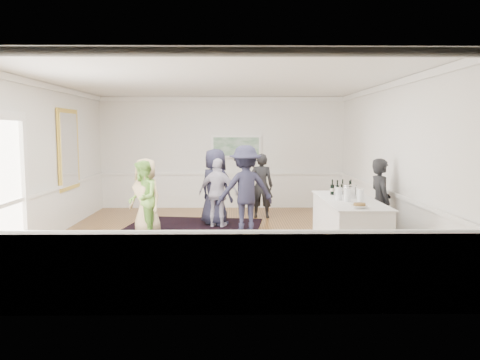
{
  "coord_description": "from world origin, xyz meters",
  "views": [
    {
      "loc": [
        0.36,
        -9.48,
        2.22
      ],
      "look_at": [
        0.47,
        0.2,
        1.21
      ],
      "focal_mm": 35.0,
      "sensor_mm": 36.0,
      "label": 1
    }
  ],
  "objects_px": {
    "guest_lilac": "(218,193)",
    "guest_dark_a": "(245,189)",
    "guest_tan": "(146,197)",
    "bartender": "(380,202)",
    "guest_navy": "(215,187)",
    "guest_dark_b": "(261,186)",
    "nut_bowl": "(359,206)",
    "serving_table": "(348,227)",
    "ice_bucket": "(349,192)",
    "guest_green": "(143,199)"
  },
  "relations": [
    {
      "from": "guest_green",
      "to": "ice_bucket",
      "type": "distance_m",
      "value": 4.26
    },
    {
      "from": "guest_tan",
      "to": "guest_dark_b",
      "type": "bearing_deg",
      "value": 71.14
    },
    {
      "from": "guest_dark_a",
      "to": "bartender",
      "type": "bearing_deg",
      "value": 143.11
    },
    {
      "from": "guest_dark_a",
      "to": "ice_bucket",
      "type": "distance_m",
      "value": 2.53
    },
    {
      "from": "guest_navy",
      "to": "ice_bucket",
      "type": "relative_size",
      "value": 6.97
    },
    {
      "from": "bartender",
      "to": "guest_dark_b",
      "type": "xyz_separation_m",
      "value": [
        -2.16,
        2.86,
        -0.02
      ]
    },
    {
      "from": "guest_tan",
      "to": "ice_bucket",
      "type": "height_order",
      "value": "guest_tan"
    },
    {
      "from": "guest_lilac",
      "to": "guest_dark_a",
      "type": "relative_size",
      "value": 0.84
    },
    {
      "from": "bartender",
      "to": "ice_bucket",
      "type": "xyz_separation_m",
      "value": [
        -0.74,
        -0.52,
        0.27
      ]
    },
    {
      "from": "bartender",
      "to": "serving_table",
      "type": "bearing_deg",
      "value": 126.08
    },
    {
      "from": "guest_green",
      "to": "guest_lilac",
      "type": "height_order",
      "value": "guest_green"
    },
    {
      "from": "guest_dark_b",
      "to": "guest_lilac",
      "type": "bearing_deg",
      "value": 55.36
    },
    {
      "from": "bartender",
      "to": "guest_dark_b",
      "type": "height_order",
      "value": "bartender"
    },
    {
      "from": "guest_tan",
      "to": "guest_lilac",
      "type": "xyz_separation_m",
      "value": [
        1.52,
        0.75,
        -0.02
      ]
    },
    {
      "from": "guest_lilac",
      "to": "guest_tan",
      "type": "bearing_deg",
      "value": 44.02
    },
    {
      "from": "bartender",
      "to": "guest_green",
      "type": "bearing_deg",
      "value": 74.77
    },
    {
      "from": "guest_dark_b",
      "to": "ice_bucket",
      "type": "xyz_separation_m",
      "value": [
        1.43,
        -3.39,
        0.29
      ]
    },
    {
      "from": "guest_green",
      "to": "serving_table",
      "type": "bearing_deg",
      "value": 61.14
    },
    {
      "from": "guest_dark_b",
      "to": "guest_dark_a",
      "type": "bearing_deg",
      "value": 82.99
    },
    {
      "from": "serving_table",
      "to": "nut_bowl",
      "type": "relative_size",
      "value": 9.43
    },
    {
      "from": "bartender",
      "to": "guest_navy",
      "type": "height_order",
      "value": "guest_navy"
    },
    {
      "from": "guest_lilac",
      "to": "guest_navy",
      "type": "bearing_deg",
      "value": -53.9
    },
    {
      "from": "guest_tan",
      "to": "guest_lilac",
      "type": "distance_m",
      "value": 1.7
    },
    {
      "from": "guest_green",
      "to": "guest_navy",
      "type": "bearing_deg",
      "value": 119.64
    },
    {
      "from": "guest_navy",
      "to": "nut_bowl",
      "type": "height_order",
      "value": "guest_navy"
    },
    {
      "from": "guest_dark_a",
      "to": "guest_navy",
      "type": "xyz_separation_m",
      "value": [
        -0.69,
        0.75,
        -0.05
      ]
    },
    {
      "from": "guest_dark_a",
      "to": "ice_bucket",
      "type": "height_order",
      "value": "guest_dark_a"
    },
    {
      "from": "guest_tan",
      "to": "bartender",
      "type": "bearing_deg",
      "value": 23.27
    },
    {
      "from": "guest_dark_a",
      "to": "guest_navy",
      "type": "relative_size",
      "value": 1.06
    },
    {
      "from": "nut_bowl",
      "to": "guest_green",
      "type": "bearing_deg",
      "value": 148.01
    },
    {
      "from": "guest_lilac",
      "to": "guest_dark_a",
      "type": "xyz_separation_m",
      "value": [
        0.62,
        -0.52,
        0.16
      ]
    },
    {
      "from": "ice_bucket",
      "to": "nut_bowl",
      "type": "relative_size",
      "value": 0.99
    },
    {
      "from": "bartender",
      "to": "guest_dark_a",
      "type": "relative_size",
      "value": 0.89
    },
    {
      "from": "bartender",
      "to": "guest_dark_a",
      "type": "distance_m",
      "value": 2.86
    },
    {
      "from": "bartender",
      "to": "guest_dark_b",
      "type": "distance_m",
      "value": 3.59
    },
    {
      "from": "guest_lilac",
      "to": "guest_navy",
      "type": "height_order",
      "value": "guest_navy"
    },
    {
      "from": "guest_dark_b",
      "to": "bartender",
      "type": "bearing_deg",
      "value": 134.8
    },
    {
      "from": "bartender",
      "to": "guest_tan",
      "type": "height_order",
      "value": "bartender"
    },
    {
      "from": "serving_table",
      "to": "bartender",
      "type": "distance_m",
      "value": 1.12
    },
    {
      "from": "guest_dark_b",
      "to": "guest_navy",
      "type": "distance_m",
      "value": 1.47
    },
    {
      "from": "nut_bowl",
      "to": "ice_bucket",
      "type": "bearing_deg",
      "value": 84.14
    },
    {
      "from": "guest_dark_b",
      "to": "guest_navy",
      "type": "bearing_deg",
      "value": 47.02
    },
    {
      "from": "guest_lilac",
      "to": "nut_bowl",
      "type": "relative_size",
      "value": 6.11
    },
    {
      "from": "nut_bowl",
      "to": "guest_dark_a",
      "type": "bearing_deg",
      "value": 121.5
    },
    {
      "from": "serving_table",
      "to": "nut_bowl",
      "type": "distance_m",
      "value": 1.1
    },
    {
      "from": "guest_dark_a",
      "to": "ice_bucket",
      "type": "xyz_separation_m",
      "value": [
        1.87,
        -1.7,
        0.16
      ]
    },
    {
      "from": "serving_table",
      "to": "guest_lilac",
      "type": "relative_size",
      "value": 1.54
    },
    {
      "from": "guest_navy",
      "to": "bartender",
      "type": "bearing_deg",
      "value": -170.17
    },
    {
      "from": "guest_lilac",
      "to": "guest_dark_a",
      "type": "height_order",
      "value": "guest_dark_a"
    },
    {
      "from": "guest_dark_a",
      "to": "guest_navy",
      "type": "distance_m",
      "value": 1.03
    }
  ]
}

